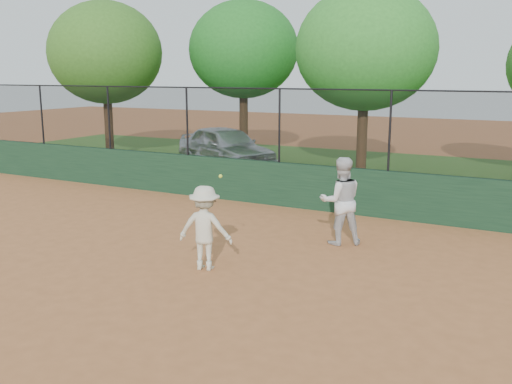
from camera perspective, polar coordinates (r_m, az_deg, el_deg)
The scene contains 10 objects.
ground at distance 10.60m, azimuth -9.53°, elevation -8.11°, with size 80.00×80.00×0.00m, color #AE6638.
back_wall at distance 15.46m, azimuth 3.98°, elevation 0.64°, with size 26.00×0.20×1.20m, color #1B3D24.
grass_strip at distance 21.10m, azimuth 10.60°, elevation 1.82°, with size 36.00×12.00×0.01m, color #285019.
parked_car at distance 21.72m, azimuth -3.04°, elevation 4.47°, with size 1.94×4.82×1.64m, color silver.
player_second at distance 12.17m, azimuth 8.48°, elevation -0.89°, with size 0.91×0.71×1.87m, color silver.
player_main at distance 10.55m, azimuth -5.12°, elevation -3.60°, with size 1.13×0.81×1.86m.
fence_assembly at distance 15.24m, azimuth 3.97°, elevation 6.70°, with size 26.00×0.06×2.00m.
tree_0 at distance 24.65m, azimuth -14.86°, elevation 13.29°, with size 4.78×4.35×6.47m.
tree_1 at distance 23.92m, azimuth -1.27°, elevation 14.02°, with size 4.57×4.15×6.50m.
tree_2 at distance 20.48m, azimuth 10.87°, elevation 13.85°, with size 4.90×4.45×6.52m.
Camera 1 is at (6.13, -7.87, 3.57)m, focal length 40.00 mm.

